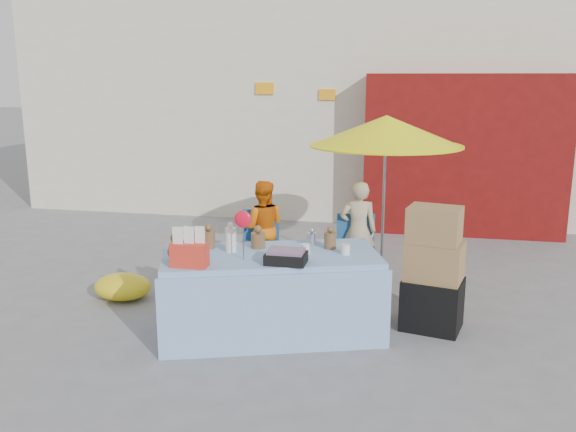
% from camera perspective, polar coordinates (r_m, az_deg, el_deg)
% --- Properties ---
extents(ground, '(80.00, 80.00, 0.00)m').
position_cam_1_polar(ground, '(6.70, -1.21, -9.50)').
color(ground, slate).
rests_on(ground, ground).
extents(backdrop, '(14.00, 8.00, 7.80)m').
position_cam_1_polar(backdrop, '(13.58, 8.30, 15.13)').
color(backdrop, silver).
rests_on(backdrop, ground).
extents(market_table, '(2.39, 1.66, 1.32)m').
position_cam_1_polar(market_table, '(6.18, -1.65, -7.18)').
color(market_table, '#8FB3E6').
rests_on(market_table, ground).
extents(chair_left, '(0.55, 0.54, 0.85)m').
position_cam_1_polar(chair_left, '(7.94, -2.64, -3.90)').
color(chair_left, '#1D4F86').
rests_on(chair_left, ground).
extents(chair_right, '(0.55, 0.54, 0.85)m').
position_cam_1_polar(chair_right, '(7.74, 6.39, -4.43)').
color(chair_right, '#1D4F86').
rests_on(chair_right, ground).
extents(vendor_orange, '(0.68, 0.57, 1.25)m').
position_cam_1_polar(vendor_orange, '(7.97, -2.41, -1.10)').
color(vendor_orange, orange).
rests_on(vendor_orange, ground).
extents(vendor_beige, '(0.52, 0.38, 1.29)m').
position_cam_1_polar(vendor_beige, '(7.76, 6.57, -1.40)').
color(vendor_beige, tan).
rests_on(vendor_beige, ground).
extents(umbrella, '(1.90, 1.90, 2.09)m').
position_cam_1_polar(umbrella, '(7.68, 9.17, 7.82)').
color(umbrella, gray).
rests_on(umbrella, ground).
extents(box_stack, '(0.67, 0.59, 1.29)m').
position_cam_1_polar(box_stack, '(6.41, 13.45, -5.25)').
color(box_stack, black).
rests_on(box_stack, ground).
extents(tarp_bundle, '(0.82, 0.73, 0.30)m').
position_cam_1_polar(tarp_bundle, '(7.43, -15.21, -6.39)').
color(tarp_bundle, yellow).
rests_on(tarp_bundle, ground).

